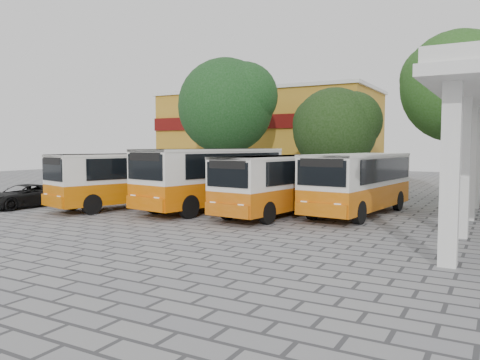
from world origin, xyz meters
The scene contains 10 objects.
ground centered at (0.00, 0.00, 0.00)m, with size 90.00×90.00×0.00m, color gray.
shophouse_block centered at (-11.00, 25.99, 4.16)m, with size 20.40×10.40×8.30m.
bus_far_left centered at (-7.43, 2.16, 1.57)m, with size 4.27×7.97×2.71m.
bus_centre_left centered at (-3.21, 3.55, 1.71)m, with size 3.94×8.57×2.96m.
bus_centre_right centered at (0.30, 3.50, 1.54)m, with size 3.18×7.62×2.66m.
bus_far_right centered at (3.41, 5.37, 1.59)m, with size 3.17×7.84×2.74m.
tree_left centered at (-8.95, 14.53, 6.28)m, with size 7.42×7.07×9.58m.
tree_middle centered at (-0.41, 13.91, 4.33)m, with size 5.65×5.38×6.84m.
tree_right centered at (6.80, 13.65, 6.63)m, with size 6.58×6.27×9.56m.
parked_car centered at (-12.08, -0.36, 0.58)m, with size 1.91×4.15×1.15m, color black.
Camera 1 is at (8.97, -15.47, 3.09)m, focal length 35.00 mm.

